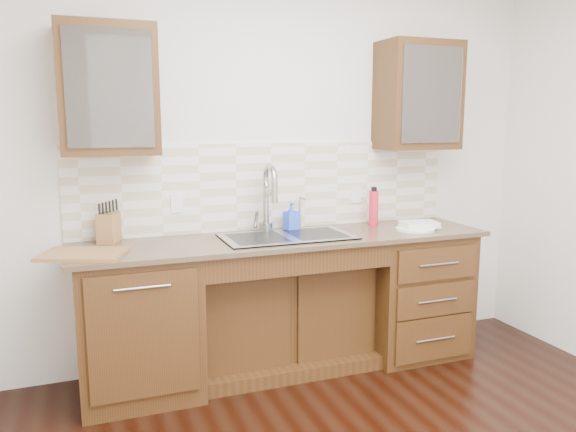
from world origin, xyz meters
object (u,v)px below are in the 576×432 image
object	(u,v)px
plate	(415,229)
water_bottle	(374,208)
knife_block	(109,227)
soap_bottle	(291,217)
cutting_board	(83,254)

from	to	relation	value
plate	water_bottle	bearing A→B (deg)	124.14
water_bottle	knife_block	distance (m)	1.81
soap_bottle	cutting_board	world-z (taller)	soap_bottle
water_bottle	cutting_board	xyz separation A→B (m)	(-1.97, -0.26, -0.11)
water_bottle	plate	bearing A→B (deg)	-55.86
plate	knife_block	size ratio (longest dim) A/B	1.44
soap_bottle	plate	distance (m)	0.86
plate	knife_block	world-z (taller)	knife_block
water_bottle	knife_block	world-z (taller)	water_bottle
knife_block	cutting_board	distance (m)	0.37
plate	cutting_board	distance (m)	2.15
soap_bottle	cutting_board	xyz separation A→B (m)	(-1.35, -0.29, -0.09)
soap_bottle	plate	world-z (taller)	soap_bottle
knife_block	cutting_board	size ratio (longest dim) A/B	0.42
plate	cutting_board	bearing A→B (deg)	179.96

